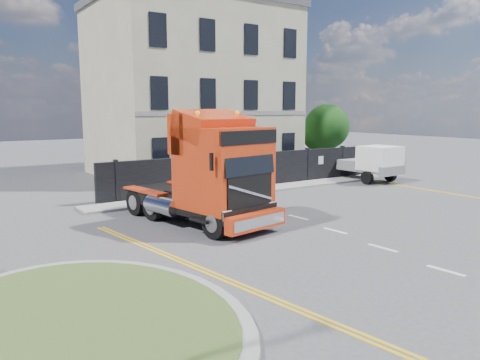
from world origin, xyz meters
TOP-DOWN VIEW (x-y plane):
  - ground at (0.00, 0.00)m, footprint 120.00×120.00m
  - traffic_island at (-7.00, -3.00)m, footprint 6.80×6.80m
  - hoarding_fence at (6.55, 9.00)m, footprint 18.80×0.25m
  - georgian_building at (6.00, 16.50)m, footprint 12.30×10.30m
  - tree at (14.38, 12.10)m, footprint 3.20×3.20m
  - pavement_far at (6.00, 8.10)m, footprint 20.00×1.60m
  - truck at (-0.39, 2.86)m, footprint 3.83×7.48m
  - flatbed_pickup at (13.44, 6.97)m, footprint 2.39×5.41m

SIDE VIEW (x-z plane):
  - ground at x=0.00m, z-range 0.00..0.00m
  - pavement_far at x=6.00m, z-range 0.00..0.12m
  - traffic_island at x=-7.00m, z-range 0.00..0.16m
  - hoarding_fence at x=6.55m, z-range 0.00..2.00m
  - flatbed_pickup at x=13.44m, z-range 0.09..2.31m
  - truck at x=-0.39m, z-range -0.22..4.05m
  - tree at x=14.38m, z-range 0.65..5.45m
  - georgian_building at x=6.00m, z-range -0.63..12.17m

